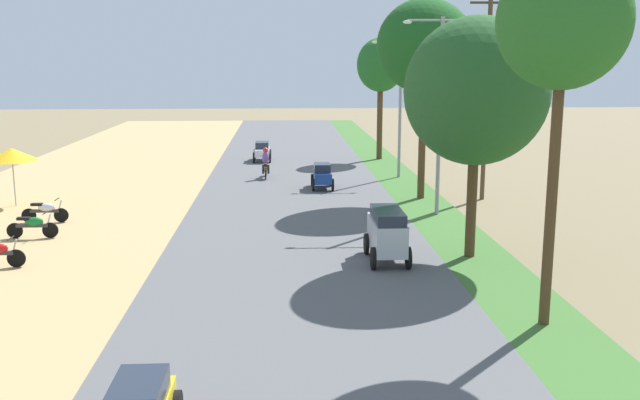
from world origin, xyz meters
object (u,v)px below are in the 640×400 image
object	(u,v)px
median_tree_fourth	(381,66)
streetlamp_near	(440,103)
parked_motorbike_fifth	(33,225)
median_tree_second	(476,92)
vendor_umbrella	(12,155)
median_tree_third	(425,46)
median_tree_nearest	(563,23)
parked_motorbike_sixth	(45,210)
car_van_silver	(387,232)
utility_pole_near	(487,94)
streetlamp_mid	(400,98)
car_hatchback_blue	(322,175)
car_sedan_white	(262,150)
motorbike_ahead_second	(266,164)

from	to	relation	value
median_tree_fourth	streetlamp_near	world-z (taller)	streetlamp_near
parked_motorbike_fifth	median_tree_second	size ratio (longest dim) A/B	0.24
parked_motorbike_fifth	vendor_umbrella	distance (m)	6.70
median_tree_second	median_tree_fourth	bearing A→B (deg)	89.40
median_tree_third	median_tree_nearest	bearing A→B (deg)	-90.45
parked_motorbike_sixth	car_van_silver	xyz separation A→B (m)	(12.48, -6.17, 0.47)
utility_pole_near	streetlamp_mid	bearing A→B (deg)	115.06
parked_motorbike_sixth	streetlamp_mid	xyz separation A→B (m)	(15.57, 10.05, 3.79)
vendor_umbrella	car_hatchback_blue	size ratio (longest dim) A/B	1.26
vendor_umbrella	streetlamp_mid	bearing A→B (deg)	20.48
utility_pole_near	car_sedan_white	world-z (taller)	utility_pole_near
vendor_umbrella	motorbike_ahead_second	world-z (taller)	vendor_umbrella
parked_motorbike_sixth	car_van_silver	world-z (taller)	car_van_silver
median_tree_third	motorbike_ahead_second	distance (m)	11.09
streetlamp_near	car_sedan_white	world-z (taller)	streetlamp_near
car_hatchback_blue	vendor_umbrella	bearing A→B (deg)	-166.04
car_van_silver	car_sedan_white	bearing A→B (deg)	101.08
median_tree_third	car_hatchback_blue	size ratio (longest dim) A/B	4.45
median_tree_second	motorbike_ahead_second	xyz separation A→B (m)	(-6.89, 15.64, -4.48)
motorbike_ahead_second	car_hatchback_blue	bearing A→B (deg)	-48.83
motorbike_ahead_second	streetlamp_near	bearing A→B (deg)	-52.44
streetlamp_near	utility_pole_near	size ratio (longest dim) A/B	0.85
motorbike_ahead_second	streetlamp_mid	bearing A→B (deg)	0.61
streetlamp_near	utility_pole_near	xyz separation A→B (m)	(2.85, 3.34, 0.21)
median_tree_third	streetlamp_near	bearing A→B (deg)	-90.43
car_hatchback_blue	streetlamp_mid	bearing A→B (deg)	37.31
utility_pole_near	car_van_silver	world-z (taller)	utility_pole_near
parked_motorbike_fifth	median_tree_second	xyz separation A→B (m)	(14.90, -3.16, 4.78)
median_tree_third	car_hatchback_blue	xyz separation A→B (m)	(-4.39, 2.62, -6.14)
parked_motorbike_sixth	utility_pole_near	xyz separation A→B (m)	(18.42, 3.96, 4.27)
streetlamp_mid	motorbike_ahead_second	size ratio (longest dim) A/B	4.10
median_tree_nearest	motorbike_ahead_second	world-z (taller)	median_tree_nearest
streetlamp_near	median_tree_fourth	bearing A→B (deg)	90.25
parked_motorbike_sixth	median_tree_second	size ratio (longest dim) A/B	0.24
parked_motorbike_fifth	parked_motorbike_sixth	world-z (taller)	same
median_tree_second	car_sedan_white	size ratio (longest dim) A/B	3.36
car_sedan_white	motorbike_ahead_second	xyz separation A→B (m)	(0.35, -6.63, 0.11)
median_tree_nearest	utility_pole_near	world-z (taller)	utility_pole_near
median_tree_second	streetlamp_near	world-z (taller)	streetlamp_near
car_van_silver	car_hatchback_blue	world-z (taller)	car_van_silver
parked_motorbike_sixth	median_tree_fourth	world-z (taller)	median_tree_fourth
median_tree_nearest	utility_pole_near	size ratio (longest dim) A/B	0.93
median_tree_fourth	streetlamp_near	distance (m)	16.65
median_tree_fourth	car_van_silver	size ratio (longest dim) A/B	3.17
parked_motorbike_fifth	median_tree_second	bearing A→B (deg)	-11.97
median_tree_fourth	utility_pole_near	size ratio (longest dim) A/B	0.83
median_tree_third	car_hatchback_blue	distance (m)	7.99
parked_motorbike_sixth	streetlamp_near	distance (m)	16.11
parked_motorbike_fifth	median_tree_fourth	size ratio (longest dim) A/B	0.24
vendor_umbrella	median_tree_third	size ratio (longest dim) A/B	0.28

